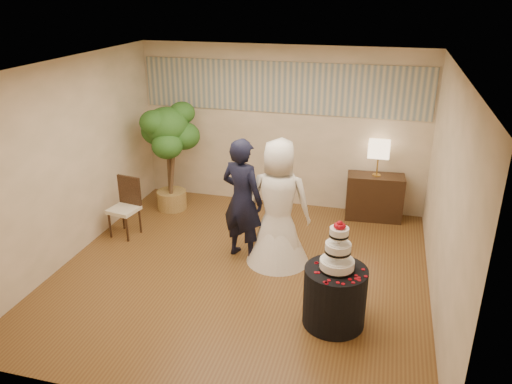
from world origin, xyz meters
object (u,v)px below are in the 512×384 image
(console, at_px, (374,197))
(bride, at_px, (278,203))
(side_chair, at_px, (123,208))
(wedding_cake, at_px, (338,246))
(groom, at_px, (242,200))
(table_lamp, at_px, (378,159))
(cake_table, at_px, (335,296))
(ficus_tree, at_px, (169,157))

(console, bearing_deg, bride, -129.21)
(side_chair, bearing_deg, wedding_cake, -12.73)
(groom, height_order, console, groom)
(console, bearing_deg, wedding_cake, -100.21)
(console, bearing_deg, side_chair, -160.73)
(table_lamp, bearing_deg, wedding_cake, -95.87)
(bride, xyz_separation_m, cake_table, (0.95, -1.24, -0.55))
(table_lamp, distance_m, ficus_tree, 3.51)
(bride, xyz_separation_m, ficus_tree, (-2.21, 1.30, 0.05))
(groom, bearing_deg, ficus_tree, -18.38)
(cake_table, bearing_deg, wedding_cake, 0.00)
(bride, height_order, table_lamp, bride)
(table_lamp, relative_size, side_chair, 0.62)
(table_lamp, height_order, ficus_tree, ficus_tree)
(console, bearing_deg, ficus_tree, -176.07)
(groom, xyz_separation_m, console, (1.78, 1.80, -0.51))
(table_lamp, bearing_deg, ficus_tree, -171.74)
(bride, distance_m, cake_table, 1.65)
(cake_table, xyz_separation_m, ficus_tree, (-3.16, 2.54, 0.60))
(table_lamp, bearing_deg, cake_table, -95.87)
(table_lamp, bearing_deg, console, 0.00)
(bride, xyz_separation_m, wedding_cake, (0.95, -1.24, 0.12))
(bride, xyz_separation_m, table_lamp, (1.26, 1.81, 0.16))
(table_lamp, xyz_separation_m, ficus_tree, (-3.47, -0.50, -0.10))
(table_lamp, distance_m, side_chair, 4.16)
(console, height_order, ficus_tree, ficus_tree)
(groom, xyz_separation_m, ficus_tree, (-1.69, 1.30, 0.07))
(wedding_cake, height_order, console, wedding_cake)
(cake_table, distance_m, ficus_tree, 4.10)
(groom, bearing_deg, console, -115.63)
(groom, bearing_deg, side_chair, 14.66)
(console, xyz_separation_m, table_lamp, (0.00, 0.00, 0.68))
(cake_table, relative_size, console, 0.78)
(groom, relative_size, cake_table, 2.47)
(groom, bearing_deg, bride, -161.81)
(bride, bearing_deg, side_chair, -5.53)
(wedding_cake, relative_size, side_chair, 0.65)
(bride, bearing_deg, ficus_tree, -32.34)
(bride, bearing_deg, table_lamp, -126.71)
(bride, relative_size, side_chair, 1.95)
(bride, bearing_deg, groom, -2.73)
(bride, xyz_separation_m, side_chair, (-2.51, 0.16, -0.44))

